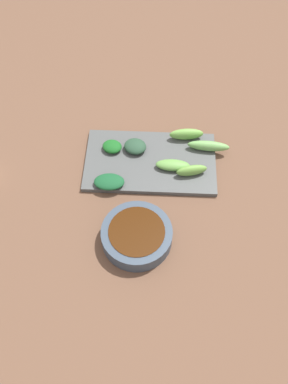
{
  "coord_description": "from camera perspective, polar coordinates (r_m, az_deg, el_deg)",
  "views": [
    {
      "loc": [
        -0.55,
        -0.04,
        0.82
      ],
      "look_at": [
        -0.04,
        -0.02,
        0.05
      ],
      "focal_mm": 39.39,
      "sensor_mm": 36.0,
      "label": 1
    }
  ],
  "objects": [
    {
      "name": "tabletop",
      "position": [
        0.98,
        -0.83,
        0.66
      ],
      "size": [
        2.1,
        2.1,
        0.02
      ],
      "primitive_type": "cube",
      "color": "brown",
      "rests_on": "ground"
    },
    {
      "name": "sauce_bowl",
      "position": [
        0.88,
        -0.99,
        -5.86
      ],
      "size": [
        0.15,
        0.15,
        0.04
      ],
      "color": "#374656",
      "rests_on": "tabletop"
    },
    {
      "name": "serving_plate",
      "position": [
        1.0,
        0.86,
        4.11
      ],
      "size": [
        0.18,
        0.31,
        0.01
      ],
      "primitive_type": "cube",
      "color": "#4B4F4E",
      "rests_on": "tabletop"
    },
    {
      "name": "broccoli_leafy_0",
      "position": [
        0.95,
        -4.74,
        1.38
      ],
      "size": [
        0.05,
        0.07,
        0.02
      ],
      "primitive_type": "ellipsoid",
      "rotation": [
        0.0,
        0.0,
        0.03
      ],
      "color": "#17512A",
      "rests_on": "serving_plate"
    },
    {
      "name": "broccoli_stalk_1",
      "position": [
        0.98,
        3.92,
        3.65
      ],
      "size": [
        0.03,
        0.08,
        0.02
      ],
      "primitive_type": "ellipsoid",
      "rotation": [
        0.0,
        0.0,
        -0.03
      ],
      "color": "#639E47",
      "rests_on": "serving_plate"
    },
    {
      "name": "broccoli_stalk_2",
      "position": [
        0.97,
        6.47,
        2.92
      ],
      "size": [
        0.04,
        0.07,
        0.03
      ],
      "primitive_type": "ellipsoid",
      "rotation": [
        0.0,
        0.0,
        0.22
      ],
      "color": "#69A042",
      "rests_on": "serving_plate"
    },
    {
      "name": "broccoli_leafy_3",
      "position": [
        1.01,
        -1.21,
        6.19
      ],
      "size": [
        0.06,
        0.06,
        0.02
      ],
      "primitive_type": "ellipsoid",
      "rotation": [
        0.0,
        0.0,
        -0.25
      ],
      "color": "#274832",
      "rests_on": "serving_plate"
    },
    {
      "name": "broccoli_stalk_4",
      "position": [
        1.04,
        5.76,
        7.8
      ],
      "size": [
        0.03,
        0.08,
        0.03
      ],
      "primitive_type": "ellipsoid",
      "rotation": [
        0.0,
        0.0,
        0.09
      ],
      "color": "#6FAC48",
      "rests_on": "serving_plate"
    },
    {
      "name": "broccoli_leafy_5",
      "position": [
        1.02,
        -4.34,
        6.15
      ],
      "size": [
        0.05,
        0.05,
        0.02
      ],
      "primitive_type": "ellipsoid",
      "rotation": [
        0.0,
        0.0,
        -0.23
      ],
      "color": "#185E1F",
      "rests_on": "serving_plate"
    },
    {
      "name": "broccoli_stalk_6",
      "position": [
        1.02,
        8.72,
        6.18
      ],
      "size": [
        0.03,
        0.1,
        0.03
      ],
      "primitive_type": "ellipsoid",
      "rotation": [
        0.0,
        0.0,
        -0.06
      ],
      "color": "#6EAC58",
      "rests_on": "serving_plate"
    }
  ]
}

